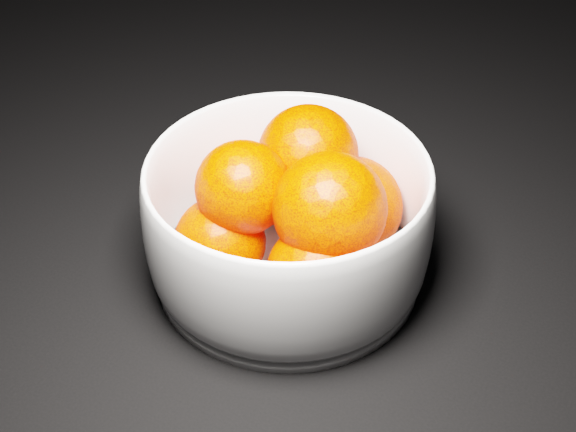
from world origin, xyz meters
The scene contains 2 objects.
bowl centered at (-0.25, 0.03, 0.05)m, with size 0.22×0.22×0.11m.
orange_pile centered at (-0.24, 0.03, 0.07)m, with size 0.17×0.16×0.13m.
Camera 1 is at (-0.02, -0.39, 0.45)m, focal length 50.00 mm.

